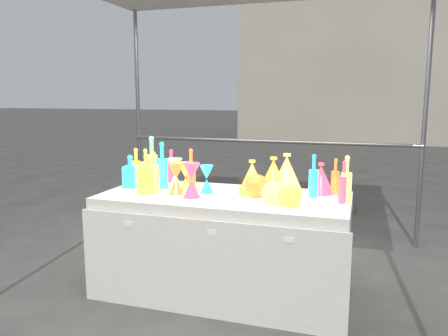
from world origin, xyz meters
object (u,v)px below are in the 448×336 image
(bottle_0, at_px, (136,166))
(lampshade_0, at_px, (252,177))
(cardboard_box_closed, at_px, (260,193))
(globe_0, at_px, (290,196))
(display_table, at_px, (224,244))
(hourglass_0, at_px, (176,179))
(decanter_0, at_px, (147,174))

(bottle_0, xyz_separation_m, lampshade_0, (1.01, -0.09, -0.02))
(cardboard_box_closed, bearing_deg, bottle_0, -78.53)
(cardboard_box_closed, height_order, bottle_0, bottle_0)
(bottle_0, relative_size, globe_0, 1.86)
(cardboard_box_closed, relative_size, lampshade_0, 2.02)
(display_table, distance_m, hourglass_0, 0.60)
(hourglass_0, height_order, lampshade_0, lampshade_0)
(cardboard_box_closed, height_order, hourglass_0, hourglass_0)
(bottle_0, height_order, hourglass_0, bottle_0)
(lampshade_0, bearing_deg, display_table, -140.67)
(decanter_0, bearing_deg, display_table, -8.17)
(display_table, distance_m, decanter_0, 0.78)
(bottle_0, xyz_separation_m, decanter_0, (0.26, -0.32, 0.00))
(cardboard_box_closed, xyz_separation_m, bottle_0, (-0.51, -2.40, 0.71))
(decanter_0, bearing_deg, cardboard_box_closed, 66.75)
(decanter_0, height_order, lampshade_0, decanter_0)
(display_table, height_order, decanter_0, decanter_0)
(display_table, xyz_separation_m, decanter_0, (-0.57, -0.10, 0.52))
(bottle_0, height_order, globe_0, bottle_0)
(display_table, xyz_separation_m, bottle_0, (-0.83, 0.22, 0.52))
(decanter_0, distance_m, hourglass_0, 0.22)
(decanter_0, xyz_separation_m, lampshade_0, (0.75, 0.22, -0.02))
(display_table, bearing_deg, lampshade_0, 34.03)
(display_table, bearing_deg, globe_0, -17.43)
(decanter_0, bearing_deg, globe_0, -21.32)
(display_table, relative_size, hourglass_0, 8.04)
(cardboard_box_closed, relative_size, hourglass_0, 2.22)
(display_table, distance_m, globe_0, 0.69)
(bottle_0, xyz_separation_m, globe_0, (1.34, -0.38, -0.08))
(display_table, height_order, globe_0, globe_0)
(hourglass_0, bearing_deg, decanter_0, -170.00)
(globe_0, bearing_deg, decanter_0, 176.73)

